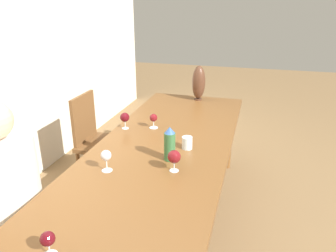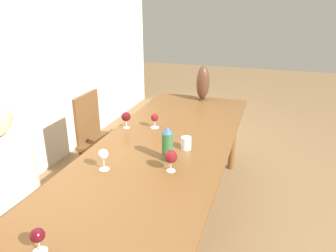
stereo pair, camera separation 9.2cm
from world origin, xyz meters
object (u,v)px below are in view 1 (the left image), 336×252
vase (199,83)px  person_near (10,197)px  wine_glass_6 (154,118)px  water_bottle (170,144)px  water_tumbler (187,143)px  wine_glass_4 (106,156)px  chair_near (3,218)px  wine_glass_2 (48,240)px  wine_glass_1 (125,118)px  chair_far (98,138)px  wine_glass_3 (174,157)px

vase → person_near: (-1.91, 0.76, -0.28)m
wine_glass_6 → water_bottle: bearing=-151.6°
water_tumbler → wine_glass_4: 0.60m
chair_near → wine_glass_2: bearing=-123.0°
wine_glass_2 → wine_glass_1: bearing=10.0°
wine_glass_6 → chair_far: 0.76m
wine_glass_4 → person_near: (-0.28, 0.50, -0.20)m
wine_glass_3 → chair_far: 1.36m
wine_glass_2 → vase: bearing=-4.3°
wine_glass_2 → chair_near: bearing=57.0°
wine_glass_3 → wine_glass_6: bearing=27.8°
wine_glass_6 → chair_far: size_ratio=0.13×
chair_near → person_near: 0.18m
water_tumbler → wine_glass_1: 0.62m
water_bottle → wine_glass_6: water_bottle is taller
wine_glass_4 → chair_far: size_ratio=0.15×
water_tumbler → chair_near: bearing=126.4°
water_tumbler → vase: bearing=7.0°
water_tumbler → wine_glass_6: wine_glass_6 is taller
vase → person_near: bearing=158.5°
wine_glass_2 → water_bottle: bearing=-14.4°
vase → wine_glass_2: bearing=175.7°
water_tumbler → wine_glass_2: wine_glass_2 is taller
chair_far → chair_near: bearing=180.0°
wine_glass_1 → wine_glass_2: wine_glass_1 is taller
wine_glass_1 → wine_glass_2: (-1.40, -0.25, -0.01)m
wine_glass_1 → wine_glass_6: wine_glass_1 is taller
vase → wine_glass_6: (-0.87, 0.20, -0.10)m
vase → chair_far: size_ratio=0.39×
vase → person_near: 2.08m
water_tumbler → chair_far: (0.53, 0.99, -0.31)m
vase → chair_far: bearing=127.8°
wine_glass_3 → person_near: bearing=113.7°
wine_glass_1 → person_near: (-0.96, 0.33, -0.19)m
water_bottle → wine_glass_3: (-0.14, -0.07, -0.02)m
water_tumbler → wine_glass_1: wine_glass_1 is taller
vase → person_near: person_near is taller
wine_glass_2 → wine_glass_4: bearing=6.8°
chair_near → chair_far: 1.26m
vase → wine_glass_6: bearing=166.9°
wine_glass_3 → chair_far: (0.87, 0.98, -0.36)m
vase → wine_glass_2: vase is taller
vase → chair_far: (-0.65, 0.84, -0.45)m
water_bottle → chair_near: water_bottle is taller
water_tumbler → chair_near: (-0.73, 0.99, -0.31)m
wine_glass_3 → chair_near: size_ratio=0.15×
wine_glass_1 → wine_glass_3: size_ratio=0.98×
chair_near → chair_far: same height
wine_glass_1 → chair_near: chair_near is taller
wine_glass_4 → chair_far: bearing=30.8°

